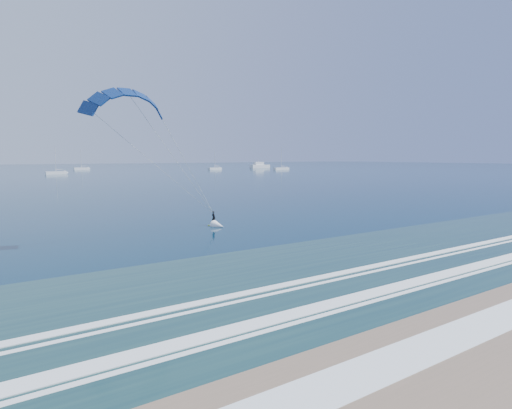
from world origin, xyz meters
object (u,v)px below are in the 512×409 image
at_px(motor_yacht, 260,166).
at_px(sailboat_5, 215,169).
at_px(kitesurfer_rig, 176,162).
at_px(sailboat_6, 281,168).
at_px(sailboat_4, 81,169).
at_px(sailboat_3, 56,173).

xyz_separation_m(motor_yacht, sailboat_5, (-42.86, -17.29, -0.79)).
xyz_separation_m(kitesurfer_rig, sailboat_6, (138.65, 157.20, -6.23)).
distance_m(sailboat_4, sailboat_5, 73.27).
height_order(motor_yacht, sailboat_3, sailboat_3).
bearing_deg(sailboat_6, sailboat_5, 145.92).
xyz_separation_m(motor_yacht, sailboat_3, (-127.88, -34.43, -0.78)).
distance_m(motor_yacht, sailboat_6, 39.77).
relative_size(kitesurfer_rig, sailboat_4, 1.55).
bearing_deg(kitesurfer_rig, sailboat_5, 58.57).
height_order(kitesurfer_rig, motor_yacht, kitesurfer_rig).
bearing_deg(sailboat_5, motor_yacht, 21.97).
height_order(sailboat_3, sailboat_6, sailboat_6).
height_order(sailboat_3, sailboat_4, sailboat_3).
xyz_separation_m(sailboat_4, sailboat_6, (89.26, -63.66, 0.01)).
bearing_deg(kitesurfer_rig, sailboat_6, 48.59).
bearing_deg(sailboat_3, motor_yacht, 15.07).
distance_m(kitesurfer_rig, sailboat_5, 208.21).
distance_m(motor_yacht, sailboat_5, 46.22).
bearing_deg(sailboat_3, sailboat_4, 66.80).
bearing_deg(sailboat_6, sailboat_3, 178.39).
bearing_deg(sailboat_5, sailboat_4, 143.80).
relative_size(sailboat_3, sailboat_4, 1.02).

